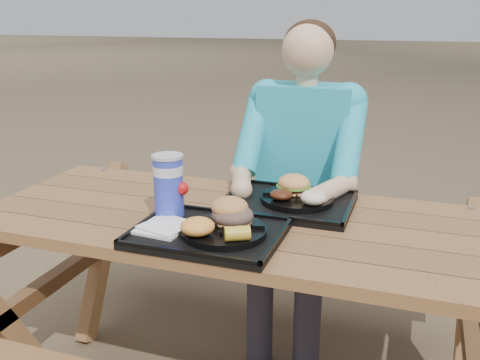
% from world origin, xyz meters
% --- Properties ---
extents(picnic_table, '(1.80, 1.49, 0.75)m').
position_xyz_m(picnic_table, '(0.00, 0.00, 0.38)').
color(picnic_table, '#999999').
rests_on(picnic_table, ground).
extents(tray_near, '(0.45, 0.35, 0.02)m').
position_xyz_m(tray_near, '(-0.03, -0.20, 0.76)').
color(tray_near, black).
rests_on(tray_near, picnic_table).
extents(tray_far, '(0.45, 0.35, 0.02)m').
position_xyz_m(tray_far, '(0.13, 0.15, 0.76)').
color(tray_far, black).
rests_on(tray_far, picnic_table).
extents(plate_near, '(0.26, 0.26, 0.02)m').
position_xyz_m(plate_near, '(0.02, -0.21, 0.78)').
color(plate_near, black).
rests_on(plate_near, tray_near).
extents(plate_far, '(0.26, 0.26, 0.02)m').
position_xyz_m(plate_far, '(0.16, 0.16, 0.78)').
color(plate_far, black).
rests_on(plate_far, tray_far).
extents(napkin_stack, '(0.16, 0.16, 0.02)m').
position_xyz_m(napkin_stack, '(-0.17, -0.23, 0.78)').
color(napkin_stack, white).
rests_on(napkin_stack, tray_near).
extents(soda_cup, '(0.10, 0.10, 0.20)m').
position_xyz_m(soda_cup, '(-0.21, -0.11, 0.87)').
color(soda_cup, '#192BC0').
rests_on(soda_cup, tray_near).
extents(condiment_bbq, '(0.05, 0.05, 0.03)m').
position_xyz_m(condiment_bbq, '(-0.04, -0.08, 0.79)').
color(condiment_bbq, black).
rests_on(condiment_bbq, tray_near).
extents(condiment_mustard, '(0.05, 0.05, 0.03)m').
position_xyz_m(condiment_mustard, '(0.03, -0.07, 0.78)').
color(condiment_mustard, gold).
rests_on(condiment_mustard, tray_near).
extents(sandwich, '(0.12, 0.12, 0.13)m').
position_xyz_m(sandwich, '(0.03, -0.16, 0.85)').
color(sandwich, '#D4874B').
rests_on(sandwich, plate_near).
extents(mac_cheese, '(0.10, 0.10, 0.05)m').
position_xyz_m(mac_cheese, '(-0.04, -0.28, 0.82)').
color(mac_cheese, '#FFAD43').
rests_on(mac_cheese, plate_near).
extents(corn_cob, '(0.10, 0.10, 0.04)m').
position_xyz_m(corn_cob, '(0.09, -0.28, 0.81)').
color(corn_cob, yellow).
rests_on(corn_cob, plate_near).
extents(cutlery_far, '(0.05, 0.17, 0.01)m').
position_xyz_m(cutlery_far, '(-0.05, 0.15, 0.77)').
color(cutlery_far, black).
rests_on(cutlery_far, tray_far).
extents(burger, '(0.12, 0.12, 0.10)m').
position_xyz_m(burger, '(0.14, 0.19, 0.84)').
color(burger, '#F3A056').
rests_on(burger, plate_far).
extents(baked_beans, '(0.08, 0.08, 0.04)m').
position_xyz_m(baked_beans, '(0.12, 0.10, 0.81)').
color(baked_beans, '#4B1F0F').
rests_on(baked_beans, plate_far).
extents(potato_salad, '(0.09, 0.09, 0.05)m').
position_xyz_m(potato_salad, '(0.23, 0.09, 0.81)').
color(potato_salad, white).
rests_on(potato_salad, plate_far).
extents(diner, '(0.48, 0.84, 1.28)m').
position_xyz_m(diner, '(0.09, 0.57, 0.64)').
color(diner, teal).
rests_on(diner, ground).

